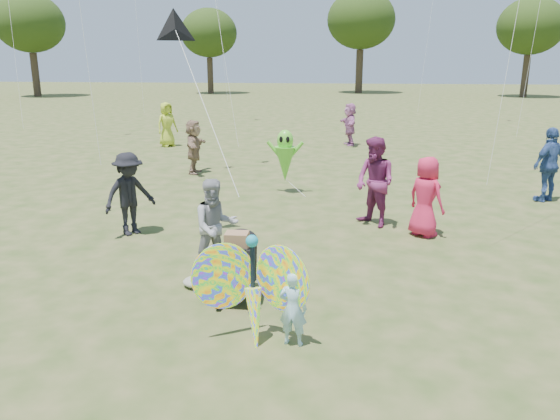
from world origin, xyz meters
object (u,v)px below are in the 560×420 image
object	(u,v)px
crowd_e	(375,182)
crowd_j	(350,124)
alien_kite	(285,158)
crowd_a	(426,197)
crowd_d	(194,147)
crowd_b	(129,194)
crowd_g	(167,124)
child_girl	(293,309)
crowd_c	(549,165)
jogging_stroller	(239,261)
butterfly_kite	(253,291)
adult_man	(215,226)

from	to	relation	value
crowd_e	crowd_j	world-z (taller)	crowd_e
alien_kite	crowd_a	bearing A→B (deg)	-46.08
alien_kite	crowd_d	bearing A→B (deg)	144.23
crowd_d	alien_kite	xyz separation A→B (m)	(3.20, -2.31, 0.11)
crowd_b	crowd_j	world-z (taller)	crowd_j
crowd_g	alien_kite	size ratio (longest dim) A/B	1.06
child_girl	crowd_a	world-z (taller)	crowd_a
crowd_a	crowd_c	xyz separation A→B (m)	(3.52, 3.34, 0.12)
crowd_a	crowd_e	size ratio (longest dim) A/B	0.85
crowd_a	crowd_j	xyz separation A→B (m)	(-1.54, 12.42, 0.06)
crowd_c	jogging_stroller	world-z (taller)	crowd_c
crowd_d	butterfly_kite	bearing A→B (deg)	-164.69
crowd_d	crowd_j	world-z (taller)	crowd_j
child_girl	butterfly_kite	world-z (taller)	butterfly_kite
crowd_e	jogging_stroller	size ratio (longest dim) A/B	1.80
jogging_stroller	crowd_j	bearing A→B (deg)	82.71
crowd_g	crowd_j	xyz separation A→B (m)	(7.64, 1.28, -0.03)
child_girl	crowd_a	bearing A→B (deg)	-105.88
child_girl	crowd_e	bearing A→B (deg)	-93.81
jogging_stroller	butterfly_kite	xyz separation A→B (m)	(0.44, -1.27, 0.09)
crowd_g	butterfly_kite	size ratio (longest dim) A/B	1.06
crowd_b	child_girl	bearing A→B (deg)	-97.79
adult_man	alien_kite	size ratio (longest dim) A/B	0.94
adult_man	crowd_g	distance (m)	14.67
child_girl	crowd_a	xyz separation A→B (m)	(2.26, 4.84, 0.33)
crowd_c	butterfly_kite	bearing A→B (deg)	17.17
adult_man	crowd_b	size ratio (longest dim) A/B	0.95
crowd_a	alien_kite	bearing A→B (deg)	-1.22
crowd_g	jogging_stroller	world-z (taller)	crowd_g
crowd_c	butterfly_kite	world-z (taller)	crowd_c
crowd_g	alien_kite	world-z (taller)	crowd_g
adult_man	crowd_j	bearing A→B (deg)	52.58
crowd_b	jogging_stroller	world-z (taller)	crowd_b
child_girl	jogging_stroller	world-z (taller)	jogging_stroller
crowd_e	crowd_b	bearing A→B (deg)	-118.15
adult_man	alien_kite	distance (m)	5.97
child_girl	crowd_d	distance (m)	11.40
crowd_c	alien_kite	distance (m)	6.83
crowd_a	crowd_c	size ratio (longest dim) A/B	0.87
jogging_stroller	alien_kite	bearing A→B (deg)	89.39
child_girl	alien_kite	bearing A→B (deg)	-73.65
crowd_c	crowd_d	world-z (taller)	crowd_c
adult_man	crowd_d	distance (m)	8.68
crowd_g	alien_kite	bearing A→B (deg)	-101.10
alien_kite	crowd_j	bearing A→B (deg)	78.94
crowd_e	adult_man	bearing A→B (deg)	-84.04
crowd_c	alien_kite	bearing A→B (deg)	-35.81
adult_man	crowd_c	size ratio (longest dim) A/B	0.86
crowd_g	crowd_b	bearing A→B (deg)	-123.72
adult_man	crowd_d	world-z (taller)	crowd_d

